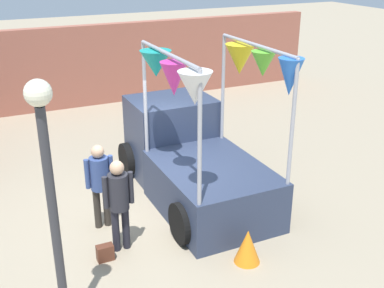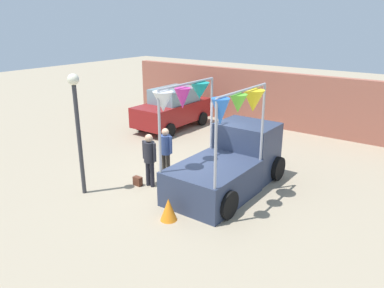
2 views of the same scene
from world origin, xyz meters
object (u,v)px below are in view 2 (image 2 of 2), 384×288
object	(u,v)px
person_vendor	(166,148)
folded_kite_bundle_tangerine	(169,209)
parked_car	(173,108)
vendor_truck	(231,158)
street_lamp	(77,117)
person_customer	(149,155)
handbag	(138,181)

from	to	relation	value
person_vendor	folded_kite_bundle_tangerine	xyz separation A→B (m)	(1.87, -2.12, -0.69)
parked_car	person_vendor	size ratio (longest dim) A/B	2.44
vendor_truck	person_vendor	bearing A→B (deg)	-164.49
person_vendor	folded_kite_bundle_tangerine	bearing A→B (deg)	-48.51
parked_car	street_lamp	xyz separation A→B (m)	(2.29, -7.00, 1.40)
parked_car	folded_kite_bundle_tangerine	xyz separation A→B (m)	(5.33, -6.72, -0.64)
person_customer	handbag	bearing A→B (deg)	-150.26
person_customer	street_lamp	xyz separation A→B (m)	(-1.26, -1.53, 1.33)
person_vendor	street_lamp	world-z (taller)	street_lamp
vendor_truck	person_customer	size ratio (longest dim) A/B	2.48
vendor_truck	folded_kite_bundle_tangerine	distance (m)	2.77
handbag	person_vendor	bearing A→B (deg)	76.38
vendor_truck	parked_car	bearing A→B (deg)	143.99
parked_car	person_customer	distance (m)	6.53
parked_car	person_vendor	world-z (taller)	parked_car
person_customer	person_vendor	distance (m)	0.87
parked_car	handbag	xyz separation A→B (m)	(3.20, -5.67, -0.80)
person_customer	handbag	xyz separation A→B (m)	(-0.35, -0.20, -0.87)
vendor_truck	parked_car	size ratio (longest dim) A/B	1.04
vendor_truck	person_customer	bearing A→B (deg)	-144.04
vendor_truck	handbag	size ratio (longest dim) A/B	14.83
handbag	street_lamp	distance (m)	2.73
parked_car	street_lamp	distance (m)	7.50
handbag	parked_car	bearing A→B (deg)	119.46
person_customer	street_lamp	world-z (taller)	street_lamp
parked_car	handbag	size ratio (longest dim) A/B	14.29
handbag	folded_kite_bundle_tangerine	xyz separation A→B (m)	(2.13, -1.05, 0.16)
folded_kite_bundle_tangerine	handbag	bearing A→B (deg)	153.76
folded_kite_bundle_tangerine	person_customer	bearing A→B (deg)	144.92
parked_car	folded_kite_bundle_tangerine	world-z (taller)	parked_car
vendor_truck	street_lamp	world-z (taller)	street_lamp
parked_car	person_vendor	distance (m)	5.76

